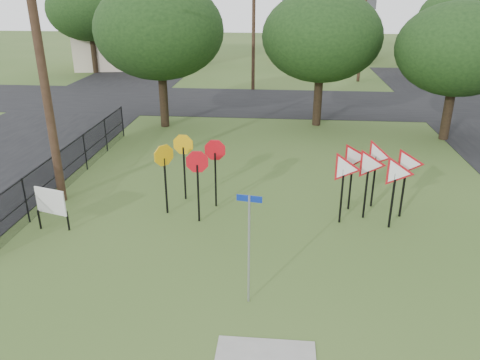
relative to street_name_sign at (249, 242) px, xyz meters
The scene contains 20 objects.
ground 1.73m from the street_name_sign, 48.66° to the left, with size 140.00×140.00×0.00m, color #334F1D.
street_left 15.70m from the street_name_sign, 137.56° to the left, with size 8.00×50.00×0.02m, color black.
street_far 20.60m from the street_name_sign, 88.68° to the left, with size 60.00×8.00×0.02m, color black.
curb_pad 2.48m from the street_name_sign, 75.72° to the right, with size 2.00×1.20×0.02m, color gray.
street_name_sign is the anchor object (origin of this frame).
stop_sign_cluster 5.23m from the street_name_sign, 115.25° to the left, with size 2.14×1.71×2.34m.
yield_sign_cluster 5.90m from the street_name_sign, 53.53° to the left, with size 2.97×1.99×2.33m.
info_board 6.84m from the street_name_sign, 154.19° to the left, with size 1.04×0.35×1.34m.
utility_pole_main 9.18m from the street_name_sign, 143.33° to the left, with size 3.55×0.33×10.00m.
far_pole_a 24.77m from the street_name_sign, 93.56° to the left, with size 1.40×0.24×9.00m.
far_pole_b 29.39m from the street_name_sign, 77.22° to the left, with size 1.40×0.24×8.50m.
far_pole_c 32.13m from the street_name_sign, 107.33° to the left, with size 1.40×0.24×9.00m.
fence_run 9.87m from the street_name_sign, 136.39° to the left, with size 0.05×11.55×1.50m.
house_left 37.15m from the street_name_sign, 111.39° to the left, with size 10.58×8.88×7.20m.
house_mid 40.81m from the street_name_sign, 83.70° to the left, with size 8.40×8.40×6.20m.
tree_near_left 15.90m from the street_name_sign, 110.81° to the left, with size 6.40×6.40×7.27m.
tree_near_mid 16.01m from the street_name_sign, 80.95° to the left, with size 6.00×6.00×6.80m.
tree_near_right 16.19m from the street_name_sign, 57.96° to the left, with size 5.60×5.60×6.33m.
tree_far_left 34.45m from the street_name_sign, 116.95° to the left, with size 6.80×6.80×7.73m.
tree_far_right 35.74m from the street_name_sign, 66.02° to the left, with size 6.00×6.00×6.80m.
Camera 1 is at (0.16, -9.58, 6.81)m, focal length 35.00 mm.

